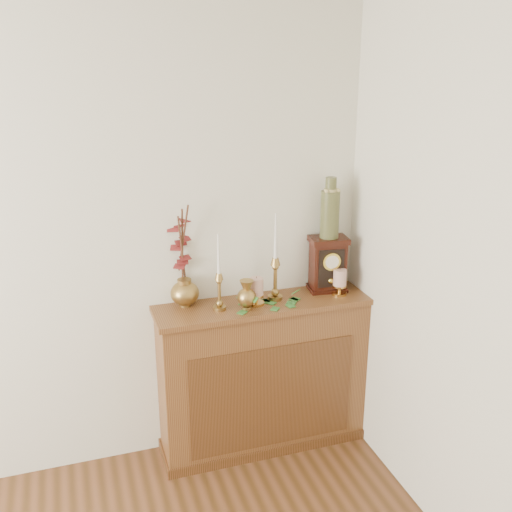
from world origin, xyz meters
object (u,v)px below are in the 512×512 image
object	(u,v)px
candlestick_center	(275,272)
bud_vase	(247,295)
ceramic_vase	(330,211)
mantel_clock	(328,265)
candlestick_left	(219,285)
ginger_jar	(182,259)

from	to	relation	value
candlestick_center	bud_vase	distance (m)	0.23
bud_vase	ceramic_vase	bearing A→B (deg)	13.18
bud_vase	mantel_clock	size ratio (longest dim) A/B	0.52
candlestick_left	ceramic_vase	bearing A→B (deg)	6.46
ginger_jar	ceramic_vase	size ratio (longest dim) A/B	1.68
candlestick_center	mantel_clock	distance (m)	0.34
candlestick_center	mantel_clock	size ratio (longest dim) A/B	1.56
candlestick_center	bud_vase	xyz separation A→B (m)	(-0.20, -0.09, -0.08)
ginger_jar	ceramic_vase	bearing A→B (deg)	-5.03
ginger_jar	mantel_clock	distance (m)	0.85
candlestick_center	ceramic_vase	xyz separation A→B (m)	(0.34, 0.04, 0.31)
ginger_jar	candlestick_left	bearing A→B (deg)	-41.57
bud_vase	ceramic_vase	size ratio (longest dim) A/B	0.49
candlestick_left	mantel_clock	xyz separation A→B (m)	(0.67, 0.07, 0.02)
candlestick_left	ginger_jar	xyz separation A→B (m)	(-0.17, 0.15, 0.12)
candlestick_left	ginger_jar	world-z (taller)	ginger_jar
bud_vase	ceramic_vase	distance (m)	0.68
ginger_jar	ceramic_vase	world-z (taller)	ceramic_vase
ginger_jar	mantel_clock	xyz separation A→B (m)	(0.84, -0.08, -0.10)
candlestick_left	mantel_clock	world-z (taller)	candlestick_left
bud_vase	candlestick_left	bearing A→B (deg)	160.73
candlestick_left	ceramic_vase	distance (m)	0.76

